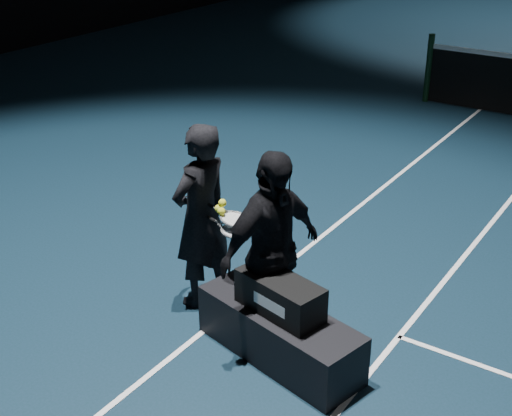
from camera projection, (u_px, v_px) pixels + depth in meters
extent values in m
cylinder|color=black|center=(429.00, 68.00, 11.55)|extent=(0.10, 0.10, 1.10)
cube|color=black|center=(279.00, 334.00, 5.51)|extent=(1.48, 0.78, 0.42)
cube|color=black|center=(280.00, 295.00, 5.36)|extent=(0.75, 0.45, 0.28)
cube|color=white|center=(269.00, 305.00, 5.24)|extent=(0.32, 0.08, 0.09)
imported|color=black|center=(201.00, 216.00, 6.00)|extent=(0.47, 0.65, 1.64)
imported|color=black|center=(271.00, 252.00, 5.44)|extent=(0.64, 1.03, 1.64)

